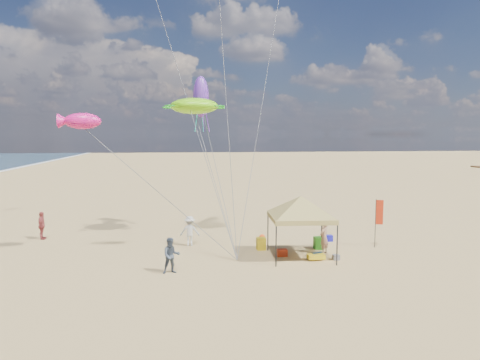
{
  "coord_description": "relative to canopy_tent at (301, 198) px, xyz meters",
  "views": [
    {
      "loc": [
        -3.43,
        -21.86,
        6.61
      ],
      "look_at": [
        0.0,
        3.0,
        4.0
      ],
      "focal_mm": 33.04,
      "sensor_mm": 36.0,
      "label": 1
    }
  ],
  "objects": [
    {
      "name": "squid_kite",
      "position": [
        -4.88,
        7.56,
        5.88
      ],
      "size": [
        1.17,
        1.17,
        2.74
      ],
      "primitive_type": "ellipsoid",
      "rotation": [
        0.0,
        0.0,
        0.12
      ],
      "color": "#672DAB",
      "rests_on": "ground"
    },
    {
      "name": "person_near_c",
      "position": [
        -5.82,
        3.39,
        -2.33
      ],
      "size": [
        1.2,
        0.77,
        1.77
      ],
      "primitive_type": "imported",
      "rotation": [
        0.0,
        0.0,
        3.04
      ],
      "color": "beige",
      "rests_on": "ground"
    },
    {
      "name": "turtle_kite",
      "position": [
        -5.41,
        5.42,
        5.14
      ],
      "size": [
        3.62,
        3.24,
        1.0
      ],
      "primitive_type": "ellipsoid",
      "rotation": [
        0.0,
        0.0,
        -0.33
      ],
      "color": "#73D80E",
      "rests_on": "ground"
    },
    {
      "name": "cooler_blue",
      "position": [
        2.69,
        3.3,
        -3.03
      ],
      "size": [
        0.54,
        0.38,
        0.38
      ],
      "primitive_type": "cube",
      "color": "#1814A8",
      "rests_on": "ground"
    },
    {
      "name": "beach_cart",
      "position": [
        0.69,
        -0.61,
        -3.02
      ],
      "size": [
        0.9,
        0.5,
        0.24
      ],
      "primitive_type": "cube",
      "color": "gold",
      "rests_on": "ground"
    },
    {
      "name": "fish_kite",
      "position": [
        -11.33,
        1.43,
        4.07
      ],
      "size": [
        2.1,
        1.55,
        0.84
      ],
      "primitive_type": "ellipsoid",
      "rotation": [
        0.0,
        0.0,
        -0.36
      ],
      "color": "#DA1575",
      "rests_on": "ground"
    },
    {
      "name": "chair_green",
      "position": [
        1.53,
        1.58,
        -2.87
      ],
      "size": [
        0.5,
        0.5,
        0.7
      ],
      "primitive_type": "cube",
      "color": "#287A16",
      "rests_on": "ground"
    },
    {
      "name": "ground",
      "position": [
        -2.95,
        -0.68,
        -3.22
      ],
      "size": [
        280.0,
        280.0,
        0.0
      ],
      "primitive_type": "plane",
      "color": "tan",
      "rests_on": "ground"
    },
    {
      "name": "feather_flag",
      "position": [
        5.05,
        1.41,
        -1.29
      ],
      "size": [
        0.43,
        0.14,
        2.87
      ],
      "color": "black",
      "rests_on": "ground"
    },
    {
      "name": "bag_navy",
      "position": [
        0.81,
        -0.39,
        -3.04
      ],
      "size": [
        0.69,
        0.54,
        0.36
      ],
      "primitive_type": "cylinder",
      "rotation": [
        0.0,
        1.57,
        0.35
      ],
      "color": "#0C2036",
      "rests_on": "ground"
    },
    {
      "name": "cooler_red",
      "position": [
        -0.91,
        0.37,
        -3.03
      ],
      "size": [
        0.54,
        0.38,
        0.38
      ],
      "primitive_type": "cube",
      "color": "#A5280D",
      "rests_on": "ground"
    },
    {
      "name": "crate_grey",
      "position": [
        1.76,
        -0.71,
        -3.08
      ],
      "size": [
        0.34,
        0.3,
        0.28
      ],
      "primitive_type": "cube",
      "color": "slate",
      "rests_on": "ground"
    },
    {
      "name": "canopy_tent",
      "position": [
        0.0,
        0.0,
        0.0
      ],
      "size": [
        6.26,
        6.26,
        3.87
      ],
      "color": "black",
      "rests_on": "ground"
    },
    {
      "name": "bag_orange",
      "position": [
        -1.39,
        3.91,
        -3.04
      ],
      "size": [
        0.54,
        0.69,
        0.36
      ],
      "primitive_type": "cylinder",
      "rotation": [
        0.0,
        1.57,
        1.22
      ],
      "color": "#FB4C0D",
      "rests_on": "ground"
    },
    {
      "name": "person_near_b",
      "position": [
        -6.83,
        -1.81,
        -2.36
      ],
      "size": [
        0.94,
        0.79,
        1.73
      ],
      "primitive_type": "imported",
      "rotation": [
        0.0,
        0.0,
        0.17
      ],
      "color": "#3D4754",
      "rests_on": "ground"
    },
    {
      "name": "person_far_a",
      "position": [
        -15.03,
        6.25,
        -2.34
      ],
      "size": [
        0.44,
        1.04,
        1.76
      ],
      "primitive_type": "imported",
      "rotation": [
        0.0,
        0.0,
        1.59
      ],
      "color": "#A03D3D",
      "rests_on": "ground"
    },
    {
      "name": "chair_yellow",
      "position": [
        -1.79,
        1.89,
        -2.87
      ],
      "size": [
        0.5,
        0.5,
        0.7
      ],
      "primitive_type": "cube",
      "color": "gold",
      "rests_on": "ground"
    },
    {
      "name": "person_near_a",
      "position": [
        1.51,
        0.56,
        -2.29
      ],
      "size": [
        0.8,
        0.79,
        1.86
      ],
      "primitive_type": "imported",
      "rotation": [
        0.0,
        0.0,
        3.9
      ],
      "color": "#A57B5E",
      "rests_on": "ground"
    }
  ]
}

